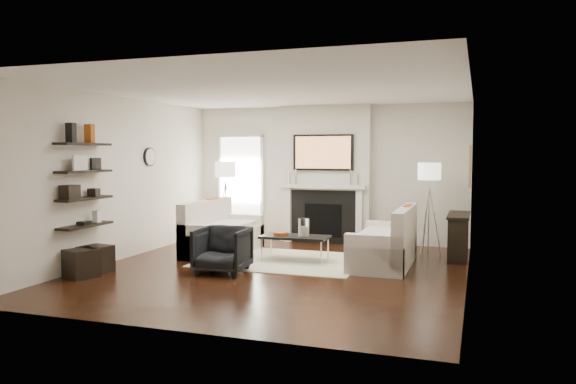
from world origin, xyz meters
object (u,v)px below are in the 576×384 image
(loveseat_left_base, at_px, (223,241))
(armchair, at_px, (222,248))
(coffee_table, at_px, (295,237))
(loveseat_right_base, at_px, (383,252))
(lamp_left_shade, at_px, (225,169))
(ottoman_near, at_px, (96,259))
(lamp_right_shade, at_px, (429,171))

(loveseat_left_base, height_order, armchair, armchair)
(coffee_table, bearing_deg, armchair, -122.44)
(loveseat_right_base, bearing_deg, coffee_table, -175.41)
(lamp_left_shade, height_order, ottoman_near, lamp_left_shade)
(loveseat_right_base, xyz_separation_m, lamp_left_shade, (-3.32, 1.28, 1.24))
(loveseat_left_base, bearing_deg, armchair, -64.99)
(armchair, height_order, lamp_right_shade, lamp_right_shade)
(loveseat_right_base, xyz_separation_m, lamp_right_shade, (0.58, 1.34, 1.24))
(coffee_table, bearing_deg, lamp_left_shade, 143.66)
(loveseat_left_base, relative_size, lamp_left_shade, 4.50)
(armchair, bearing_deg, lamp_right_shade, 39.77)
(armchair, bearing_deg, coffee_table, 53.63)
(armchair, bearing_deg, loveseat_right_base, 26.81)
(armchair, height_order, lamp_left_shade, lamp_left_shade)
(armchair, xyz_separation_m, ottoman_near, (-1.77, -0.62, -0.17))
(coffee_table, relative_size, ottoman_near, 2.75)
(lamp_right_shade, bearing_deg, loveseat_left_base, -161.52)
(loveseat_left_base, bearing_deg, lamp_right_shade, 18.48)
(loveseat_right_base, relative_size, coffee_table, 1.64)
(loveseat_left_base, xyz_separation_m, loveseat_right_base, (2.86, -0.19, 0.00))
(lamp_left_shade, xyz_separation_m, lamp_right_shade, (3.90, 0.05, 0.00))
(lamp_right_shade, bearing_deg, ottoman_near, -144.31)
(coffee_table, relative_size, lamp_right_shade, 2.75)
(coffee_table, distance_m, lamp_left_shade, 2.58)
(coffee_table, bearing_deg, ottoman_near, -144.51)
(coffee_table, height_order, ottoman_near, coffee_table)
(loveseat_right_base, bearing_deg, armchair, -149.26)
(loveseat_left_base, distance_m, ottoman_near, 2.36)
(loveseat_right_base, xyz_separation_m, coffee_table, (-1.42, -0.11, 0.19))
(loveseat_right_base, bearing_deg, ottoman_near, -154.14)
(coffee_table, height_order, armchair, armchair)
(loveseat_left_base, distance_m, loveseat_right_base, 2.86)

